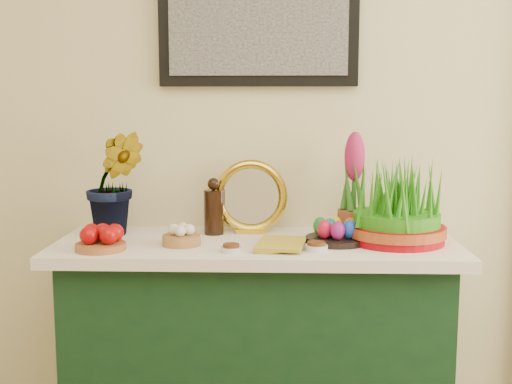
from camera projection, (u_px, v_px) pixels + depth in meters
sideboard at (256, 366)px, 2.32m from camera, size 1.30×0.45×0.85m
tablecloth at (256, 246)px, 2.25m from camera, size 1.40×0.55×0.04m
hyacinth_green at (115, 166)px, 2.32m from camera, size 0.30×0.27×0.50m
apple_bowl at (100, 240)px, 2.11m from camera, size 0.22×0.22×0.08m
garlic_basket at (181, 236)px, 2.18m from camera, size 0.16×0.16×0.07m
vinegar_cruet at (214, 209)px, 2.35m from camera, size 0.07×0.07×0.21m
mirror at (251, 197)px, 2.38m from camera, size 0.27×0.07×0.27m
book at (258, 243)px, 2.16m from camera, size 0.17×0.23×0.03m
spice_dish_left at (231, 248)px, 2.08m from camera, size 0.07×0.07×0.03m
spice_dish_right at (316, 247)px, 2.10m from camera, size 0.08×0.08×0.03m
egg_plate at (336, 233)px, 2.21m from camera, size 0.24×0.24×0.09m
hyacinth_pink at (354, 189)px, 2.32m from camera, size 0.12×0.12×0.38m
wheatgrass_sabzeh at (397, 207)px, 2.21m from camera, size 0.34×0.34×0.28m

